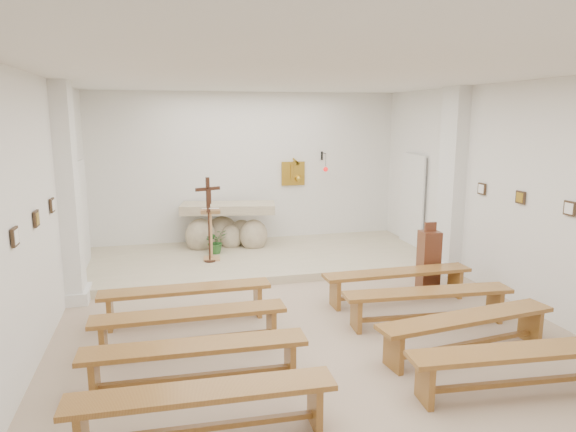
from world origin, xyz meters
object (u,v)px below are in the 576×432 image
object	(u,v)px
bench_right_second	(428,299)
bench_left_front	(186,296)
crucifix_stand	(209,213)
bench_left_second	(190,321)
donation_pedestal	(429,260)
lectern	(211,234)
bench_left_fourth	(203,402)
altar	(228,228)
bench_right_third	(467,325)
bench_right_fourth	(519,361)
bench_right_front	(397,278)
bench_left_third	(196,355)

from	to	relation	value
bench_right_second	bench_left_front	bearing A→B (deg)	168.06
crucifix_stand	bench_left_second	bearing A→B (deg)	-119.67
crucifix_stand	bench_left_front	xyz separation A→B (m)	(-0.59, -2.57, -0.72)
crucifix_stand	donation_pedestal	world-z (taller)	crucifix_stand
lectern	crucifix_stand	size ratio (longest dim) A/B	0.64
crucifix_stand	bench_left_fourth	xyz separation A→B (m)	(-0.59, -5.49, -0.72)
altar	bench_left_fourth	world-z (taller)	altar
altar	bench_right_second	world-z (taller)	altar
altar	bench_right_third	xyz separation A→B (m)	(2.26, -5.67, -0.16)
bench_left_front	bench_right_fourth	xyz separation A→B (m)	(3.35, -2.92, 0.00)
lectern	bench_right_second	world-z (taller)	lectern
bench_left_fourth	altar	bearing A→B (deg)	82.49
altar	bench_right_front	size ratio (longest dim) A/B	0.87
bench_left_front	altar	bearing A→B (deg)	73.18
donation_pedestal	bench_left_third	xyz separation A→B (m)	(-4.15, -2.39, -0.13)
altar	bench_left_second	distance (m)	4.82
crucifix_stand	bench_left_fourth	world-z (taller)	crucifix_stand
crucifix_stand	bench_right_second	distance (m)	4.55
crucifix_stand	bench_right_fourth	distance (m)	6.19
crucifix_stand	bench_left_third	bearing A→B (deg)	-117.66
donation_pedestal	bench_right_front	world-z (taller)	donation_pedestal
altar	bench_right_fourth	size ratio (longest dim) A/B	0.86
crucifix_stand	bench_left_front	size ratio (longest dim) A/B	0.68
altar	crucifix_stand	xyz separation A→B (m)	(-0.51, -1.15, 0.56)
altar	bench_right_front	bearing A→B (deg)	-47.95
lectern	bench_left_second	xyz separation A→B (m)	(-0.64, -3.67, -0.29)
bench_left_third	bench_left_fourth	distance (m)	0.97
bench_right_fourth	altar	bearing A→B (deg)	113.38
donation_pedestal	bench_left_second	world-z (taller)	donation_pedestal
lectern	bench_left_fourth	world-z (taller)	lectern
crucifix_stand	bench_left_front	distance (m)	2.73
lectern	bench_left_third	xyz separation A→B (m)	(-0.64, -4.65, -0.29)
altar	bench_left_front	xyz separation A→B (m)	(-1.10, -3.72, -0.16)
altar	crucifix_stand	world-z (taller)	crucifix_stand
donation_pedestal	bench_left_third	distance (m)	4.80
bench_left_third	bench_left_front	bearing A→B (deg)	91.73
lectern	bench_left_front	xyz separation A→B (m)	(-0.64, -2.70, -0.29)
lectern	bench_right_front	xyz separation A→B (m)	(2.71, -2.70, -0.29)
crucifix_stand	bench_right_second	xyz separation A→B (m)	(2.76, -3.54, -0.72)
lectern	bench_left_fourth	bearing A→B (deg)	-90.42
bench_left_front	bench_right_third	world-z (taller)	same
bench_left_second	bench_right_fourth	world-z (taller)	same
bench_left_second	bench_right_second	bearing A→B (deg)	-0.17
donation_pedestal	bench_right_fourth	size ratio (longest dim) A/B	0.48
bench_left_fourth	donation_pedestal	bearing A→B (deg)	40.91
lectern	bench_left_second	distance (m)	3.74
lectern	bench_right_front	distance (m)	3.84
bench_right_third	bench_left_third	bearing A→B (deg)	172.75
altar	bench_right_front	xyz separation A→B (m)	(2.26, -3.72, -0.16)
bench_left_front	bench_right_front	bearing A→B (deg)	-0.39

